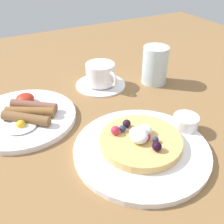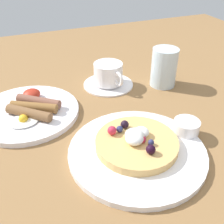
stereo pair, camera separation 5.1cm
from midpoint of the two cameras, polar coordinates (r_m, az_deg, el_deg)
The scene contains 9 objects.
ground_plane at distance 54.96cm, azimuth 0.17°, elevation -8.30°, with size 173.96×157.41×3.00cm, color olive.
pancake_plate at distance 52.15cm, azimuth 8.18°, elevation -8.41°, with size 26.20×26.20×1.20cm, color white.
pancake_with_berries at distance 51.56cm, azimuth 8.05°, elevation -6.38°, with size 15.80×15.80×3.81cm.
syrup_ramekin at distance 57.45cm, azimuth 18.03°, elevation -2.98°, with size 5.34×5.34×2.57cm.
breakfast_plate at distance 64.62cm, azimuth -15.47°, elevation -0.11°, with size 23.96×23.96×1.23cm, color white.
fried_breakfast at distance 63.45cm, azimuth -14.42°, elevation 1.15°, with size 12.43×14.73×2.51cm.
coffee_saucer at distance 74.92cm, azimuth 1.17°, elevation 5.98°, with size 13.73×13.73×0.88cm, color white.
coffee_cup at distance 73.31cm, azimuth 1.28°, elevation 8.24°, with size 7.85×10.76×5.60cm.
water_glass at distance 75.05cm, azimuth 12.95°, elevation 9.19°, with size 6.97×6.97×10.39cm, color silver.
Camera 2 is at (-13.07, -38.93, 35.26)cm, focal length 43.02 mm.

